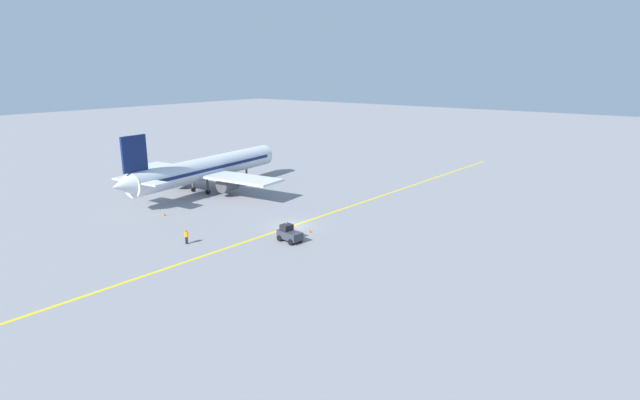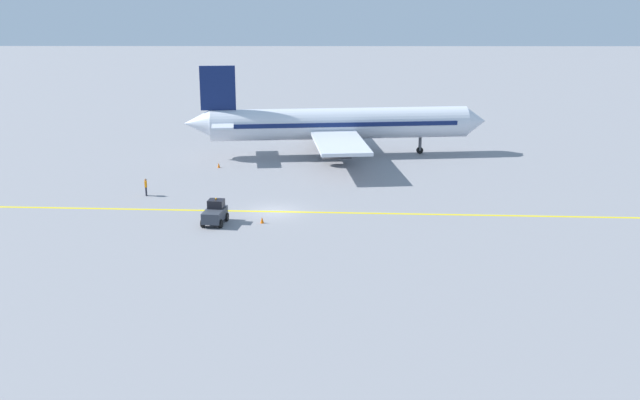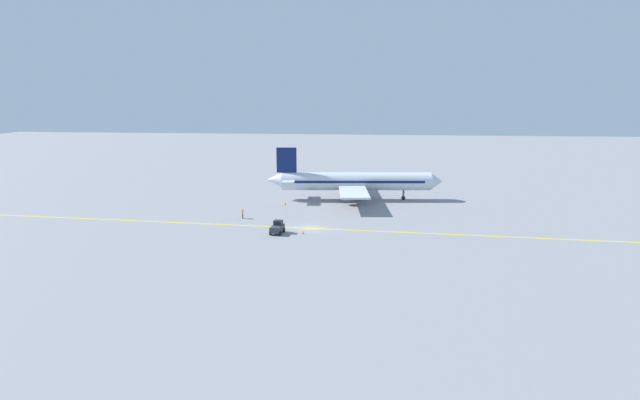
% 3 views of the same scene
% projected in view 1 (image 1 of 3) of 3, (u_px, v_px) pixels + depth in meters
% --- Properties ---
extents(ground_plane, '(400.00, 400.00, 0.00)m').
position_uv_depth(ground_plane, '(293.00, 226.00, 63.50)').
color(ground_plane, gray).
extents(apron_yellow_centreline, '(7.00, 119.84, 0.01)m').
position_uv_depth(apron_yellow_centreline, '(293.00, 226.00, 63.50)').
color(apron_yellow_centreline, yellow).
rests_on(apron_yellow_centreline, ground).
extents(airplane_at_gate, '(28.39, 35.54, 10.60)m').
position_uv_depth(airplane_at_gate, '(206.00, 169.00, 80.56)').
color(airplane_at_gate, silver).
rests_on(airplane_at_gate, ground).
extents(baggage_tug_dark, '(3.17, 2.08, 2.11)m').
position_uv_depth(baggage_tug_dark, '(289.00, 234.00, 57.55)').
color(baggage_tug_dark, '#333842').
rests_on(baggage_tug_dark, ground).
extents(ground_crew_worker, '(0.57, 0.29, 1.68)m').
position_uv_depth(ground_crew_worker, '(186.00, 236.00, 56.69)').
color(ground_crew_worker, '#23232D').
rests_on(ground_crew_worker, ground).
extents(traffic_cone_near_nose, '(0.32, 0.32, 0.55)m').
position_uv_depth(traffic_cone_near_nose, '(309.00, 230.00, 60.80)').
color(traffic_cone_near_nose, orange).
rests_on(traffic_cone_near_nose, ground).
extents(traffic_cone_mid_apron, '(0.32, 0.32, 0.55)m').
position_uv_depth(traffic_cone_mid_apron, '(164.00, 214.00, 67.72)').
color(traffic_cone_mid_apron, orange).
rests_on(traffic_cone_mid_apron, ground).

